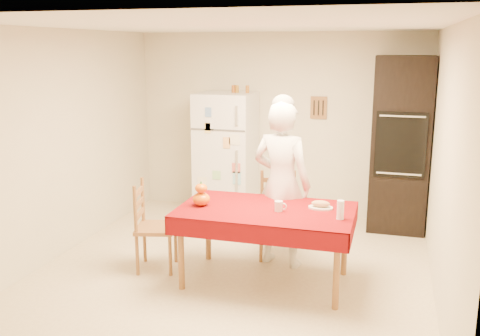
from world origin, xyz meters
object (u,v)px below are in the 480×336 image
at_px(oven_cabinet, 400,145).
at_px(coffee_mug, 279,206).
at_px(seated_woman, 282,184).
at_px(wine_glass, 340,210).
at_px(bread_plate, 321,208).
at_px(chair_left, 150,223).
at_px(chair_far, 278,211).
at_px(pumpkin_lower, 201,199).
at_px(refrigerator, 226,155).
at_px(dining_table, 266,215).

height_order(oven_cabinet, coffee_mug, oven_cabinet).
bearing_deg(seated_woman, wine_glass, 149.62).
relative_size(seated_woman, bread_plate, 7.38).
xyz_separation_m(chair_left, wine_glass, (1.97, -0.10, 0.34)).
bearing_deg(chair_far, seated_woman, -82.68).
xyz_separation_m(pumpkin_lower, bread_plate, (1.15, 0.22, -0.06)).
distance_m(refrigerator, bread_plate, 2.41).
height_order(seated_woman, pumpkin_lower, seated_woman).
height_order(coffee_mug, bread_plate, coffee_mug).
bearing_deg(oven_cabinet, wine_glass, -103.41).
relative_size(oven_cabinet, pumpkin_lower, 12.55).
height_order(chair_far, wine_glass, chair_far).
relative_size(seated_woman, coffee_mug, 17.71).
height_order(dining_table, wine_glass, wine_glass).
bearing_deg(dining_table, wine_glass, -9.54).
distance_m(seated_woman, bread_plate, 0.59).
xyz_separation_m(refrigerator, dining_table, (1.04, -1.99, -0.16)).
bearing_deg(bread_plate, wine_glass, -51.82).
distance_m(dining_table, seated_woman, 0.54).
distance_m(refrigerator, wine_glass, 2.75).
relative_size(chair_left, seated_woman, 0.54).
bearing_deg(oven_cabinet, chair_far, -134.65).
bearing_deg(refrigerator, bread_plate, -49.91).
relative_size(refrigerator, chair_left, 1.79).
xyz_separation_m(chair_far, wine_glass, (0.77, -0.86, 0.34)).
bearing_deg(pumpkin_lower, bread_plate, 11.02).
height_order(chair_far, pumpkin_lower, chair_far).
xyz_separation_m(oven_cabinet, pumpkin_lower, (-1.88, -2.11, -0.27)).
distance_m(coffee_mug, pumpkin_lower, 0.78).
distance_m(oven_cabinet, seated_woman, 1.96).
xyz_separation_m(chair_far, bread_plate, (0.55, -0.59, 0.26)).
height_order(oven_cabinet, chair_left, oven_cabinet).
height_order(oven_cabinet, pumpkin_lower, oven_cabinet).
height_order(dining_table, bread_plate, bread_plate).
bearing_deg(dining_table, pumpkin_lower, -173.51).
xyz_separation_m(oven_cabinet, wine_glass, (-0.52, -2.16, -0.25)).
height_order(dining_table, chair_far, chair_far).
relative_size(oven_cabinet, coffee_mug, 22.00).
height_order(coffee_mug, pumpkin_lower, pumpkin_lower).
relative_size(oven_cabinet, seated_woman, 1.24).
distance_m(dining_table, pumpkin_lower, 0.66).
height_order(chair_far, seated_woman, seated_woman).
xyz_separation_m(dining_table, seated_woman, (0.05, 0.50, 0.19)).
xyz_separation_m(dining_table, chair_left, (-1.24, -0.02, -0.18)).
xyz_separation_m(wine_glass, bread_plate, (-0.22, 0.27, -0.08)).
bearing_deg(chair_left, seated_woman, -82.10).
height_order(coffee_mug, wine_glass, wine_glass).
bearing_deg(wine_glass, refrigerator, 129.85).
relative_size(chair_far, seated_woman, 0.54).
relative_size(dining_table, bread_plate, 7.08).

